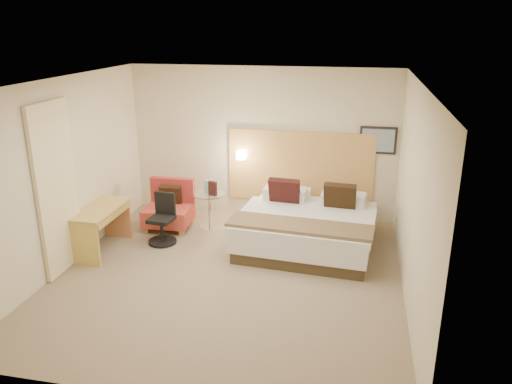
% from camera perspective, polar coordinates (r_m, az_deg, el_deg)
% --- Properties ---
extents(floor, '(4.80, 5.00, 0.02)m').
position_cam_1_polar(floor, '(7.18, -3.21, -9.60)').
color(floor, '#816E57').
rests_on(floor, ground).
extents(ceiling, '(4.80, 5.00, 0.02)m').
position_cam_1_polar(ceiling, '(6.36, -3.66, 12.52)').
color(ceiling, white).
rests_on(ceiling, floor).
extents(wall_back, '(4.80, 0.02, 2.70)m').
position_cam_1_polar(wall_back, '(9.00, 0.70, 5.63)').
color(wall_back, beige).
rests_on(wall_back, floor).
extents(wall_front, '(4.80, 0.02, 2.70)m').
position_cam_1_polar(wall_front, '(4.45, -11.83, -9.08)').
color(wall_front, beige).
rests_on(wall_front, floor).
extents(wall_left, '(0.02, 5.00, 2.70)m').
position_cam_1_polar(wall_left, '(7.61, -21.25, 1.86)').
color(wall_left, beige).
rests_on(wall_left, floor).
extents(wall_right, '(0.02, 5.00, 2.70)m').
position_cam_1_polar(wall_right, '(6.48, 17.66, -0.59)').
color(wall_right, beige).
rests_on(wall_right, floor).
extents(headboard_panel, '(2.60, 0.04, 1.30)m').
position_cam_1_polar(headboard_panel, '(8.96, 5.04, 2.85)').
color(headboard_panel, '#BD8949').
rests_on(headboard_panel, wall_back).
extents(art_frame, '(0.62, 0.03, 0.47)m').
position_cam_1_polar(art_frame, '(8.79, 13.77, 5.77)').
color(art_frame, black).
rests_on(art_frame, wall_back).
extents(art_canvas, '(0.54, 0.01, 0.39)m').
position_cam_1_polar(art_canvas, '(8.77, 13.77, 5.74)').
color(art_canvas, '#748BA0').
rests_on(art_canvas, wall_back).
extents(lamp_arm, '(0.02, 0.12, 0.02)m').
position_cam_1_polar(lamp_arm, '(9.04, -1.60, 4.37)').
color(lamp_arm, silver).
rests_on(lamp_arm, wall_back).
extents(lamp_shade, '(0.15, 0.15, 0.15)m').
position_cam_1_polar(lamp_shade, '(8.98, -1.69, 4.27)').
color(lamp_shade, '#F4E3BF').
rests_on(lamp_shade, wall_back).
extents(curtain, '(0.06, 0.90, 2.42)m').
position_cam_1_polar(curtain, '(7.42, -21.81, 0.32)').
color(curtain, beige).
rests_on(curtain, wall_left).
extents(bottle_a, '(0.08, 0.08, 0.22)m').
position_cam_1_polar(bottle_a, '(8.63, -5.70, 0.70)').
color(bottle_a, '#86BBCF').
rests_on(bottle_a, side_table).
extents(bottle_b, '(0.08, 0.08, 0.22)m').
position_cam_1_polar(bottle_b, '(8.63, -5.06, 0.73)').
color(bottle_b, '#92C4E2').
rests_on(bottle_b, side_table).
extents(menu_folder, '(0.16, 0.10, 0.25)m').
position_cam_1_polar(menu_folder, '(8.44, -4.97, 0.40)').
color(menu_folder, '#371816').
rests_on(menu_folder, side_table).
extents(bed, '(2.22, 2.17, 1.01)m').
position_cam_1_polar(bed, '(8.00, 5.93, -3.89)').
color(bed, '#392D1C').
rests_on(bed, floor).
extents(lounge_chair, '(0.81, 0.71, 0.82)m').
position_cam_1_polar(lounge_chair, '(8.80, -9.85, -1.91)').
color(lounge_chair, '#A5754E').
rests_on(lounge_chair, floor).
extents(side_table, '(0.70, 0.70, 0.62)m').
position_cam_1_polar(side_table, '(8.68, -5.32, -1.89)').
color(side_table, white).
rests_on(side_table, floor).
extents(desk, '(0.52, 1.13, 0.71)m').
position_cam_1_polar(desk, '(8.05, -17.22, -2.77)').
color(desk, tan).
rests_on(desk, floor).
extents(desk_chair, '(0.50, 0.50, 0.81)m').
position_cam_1_polar(desk_chair, '(8.21, -10.62, -3.49)').
color(desk_chair, black).
rests_on(desk_chair, floor).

